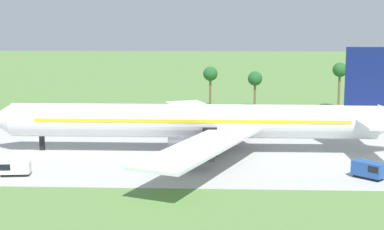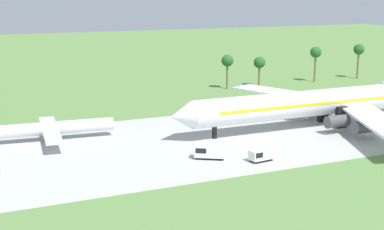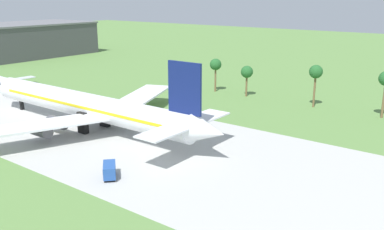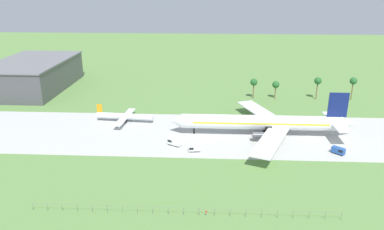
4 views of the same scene
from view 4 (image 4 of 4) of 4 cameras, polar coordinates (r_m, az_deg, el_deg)
name	(u,v)px [view 4 (image 4 of 4)]	position (r m, az deg, el deg)	size (l,w,h in m)	color
ground_plane	(194,133)	(148.73, 0.30, -2.83)	(600.00, 600.00, 0.00)	#5B8442
taxiway_strip	(194,133)	(148.72, 0.30, -2.83)	(320.00, 44.00, 0.02)	#B2B2AD
jet_airliner	(264,123)	(148.13, 10.96, -1.14)	(72.80, 61.78, 17.71)	white
regional_aircraft	(125,116)	(162.75, -10.23, -0.21)	(24.82, 22.40, 7.43)	silver
baggage_tug	(194,148)	(133.12, 0.32, -5.12)	(4.47, 2.48, 2.06)	black
fuel_truck	(339,151)	(140.71, 21.45, -5.08)	(4.62, 4.48, 2.41)	black
catering_van	(174,142)	(137.96, -2.75, -4.13)	(5.62, 4.46, 2.43)	black
perimeter_fence	(184,210)	(99.46, -1.28, -14.28)	(80.10, 0.10, 2.10)	slate
no_stopping_sign	(206,213)	(99.21, 2.19, -14.66)	(0.44, 0.08, 1.68)	gray
terminal_building	(33,75)	(227.09, -23.09, 5.67)	(36.72, 61.20, 15.99)	#47474C
palm_tree_row	(300,83)	(197.77, 16.16, 4.76)	(53.18, 3.60, 11.65)	brown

